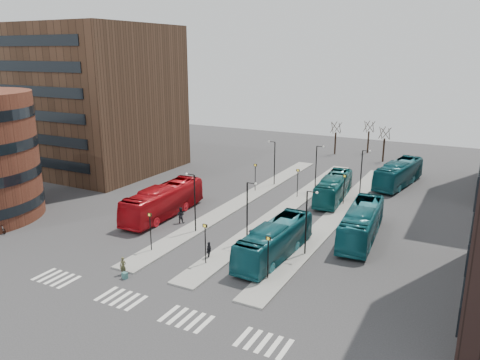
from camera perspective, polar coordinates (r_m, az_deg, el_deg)
The scene contains 20 objects.
ground at distance 34.75m, azimuth -17.62°, elevation -16.85°, with size 160.00×160.00×0.00m, color #2F2F31.
island_left at distance 59.07m, azimuth 0.49°, elevation -2.39°, with size 2.50×45.00×0.15m, color gray.
island_mid at distance 56.69m, azimuth 5.88°, elevation -3.25°, with size 2.50×45.00×0.15m, color gray.
island_right at distance 54.86m, azimuth 11.70°, elevation -4.14°, with size 2.50×45.00×0.15m, color gray.
suitcase at distance 40.51m, azimuth -13.86°, elevation -11.25°, with size 0.43×0.34×0.53m, color #1A1E93.
red_bus at distance 53.72m, azimuth -9.33°, elevation -2.55°, with size 2.95×12.61×3.51m, color #B80E16.
teal_bus_a at distance 42.73m, azimuth 4.25°, elevation -7.39°, with size 2.70×11.54×3.22m, color #135661.
teal_bus_b at distance 59.87m, azimuth 11.33°, elevation -0.95°, with size 2.65×11.32×3.15m, color #12595C.
teal_bus_c at distance 48.21m, azimuth 14.60°, elevation -5.08°, with size 2.81×11.99×3.34m, color #15616D.
teal_bus_d at distance 68.70m, azimuth 18.78°, elevation 0.76°, with size 2.89×12.35×3.44m, color #145A66.
traveller at distance 40.99m, azimuth -14.07°, elevation -10.13°, with size 0.57×0.37×1.57m, color #4E4D2E.
commuter_a at distance 51.53m, azimuth -7.25°, elevation -4.27°, with size 0.87×0.67×1.78m, color black.
commuter_b at distance 42.65m, azimuth -3.80°, elevation -8.58°, with size 0.96×0.40×1.64m, color black.
commuter_c at distance 45.74m, azimuth 1.38°, elevation -6.94°, with size 0.96×0.55×1.49m, color black.
bicycle_mid at distance 54.34m, azimuth -27.17°, elevation -5.30°, with size 0.47×1.68×1.01m, color gray.
crosswalk_stripes at distance 36.18m, azimuth -10.96°, elevation -14.98°, with size 22.35×2.40×0.01m.
office_block at distance 78.02m, azimuth -18.25°, elevation 9.41°, with size 25.00×20.12×22.00m.
sign_poles at distance 50.01m, azimuth 2.47°, elevation -2.93°, with size 12.45×22.12×3.65m.
lamp_posts at distance 53.65m, azimuth 5.80°, elevation -0.41°, with size 14.04×20.24×6.12m.
bare_trees at distance 86.16m, azimuth 14.66°, elevation 4.61°, with size 10.97×8.14×5.90m.
Camera 1 is at (21.99, -19.87, 18.14)m, focal length 35.00 mm.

